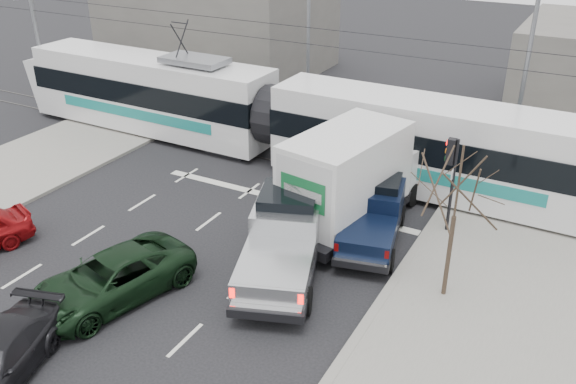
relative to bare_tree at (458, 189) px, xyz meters
The scene contains 14 objects.
ground 8.85m from the bare_tree, 161.79° to the right, with size 120.00×120.00×0.00m, color black.
sidewalk_right 4.69m from the bare_tree, 60.75° to the right, with size 6.00×60.00×0.15m, color gray.
rails 11.33m from the bare_tree, 135.38° to the left, with size 60.00×1.60×0.03m, color #33302D.
building_left 29.11m from the bare_tree, 137.92° to the left, with size 14.00×10.00×6.00m, color slate.
bare_tree is the anchor object (origin of this frame).
traffic_signal 4.28m from the bare_tree, 105.76° to the left, with size 0.44×0.44×3.60m.
street_lamp_near 11.58m from the bare_tree, 91.42° to the left, with size 2.38×0.25×9.00m.
street_lamp_far 17.97m from the bare_tree, 131.12° to the left, with size 2.38×0.25×9.00m.
catenary 10.68m from the bare_tree, 135.38° to the left, with size 60.00×0.20×7.00m.
tram 12.49m from the bare_tree, 144.85° to the left, with size 28.61×3.30×5.83m.
silver_pickup 5.91m from the bare_tree, behind, with size 4.31×6.94×2.39m.
box_truck 5.81m from the bare_tree, 143.94° to the left, with size 3.90×7.93×3.80m.
navy_pickup 4.86m from the bare_tree, 144.70° to the left, with size 2.91×5.37×2.14m.
green_car 10.78m from the bare_tree, 151.44° to the right, with size 2.43×5.27×1.46m, color black.
Camera 1 is at (10.75, -13.58, 11.52)m, focal length 38.00 mm.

